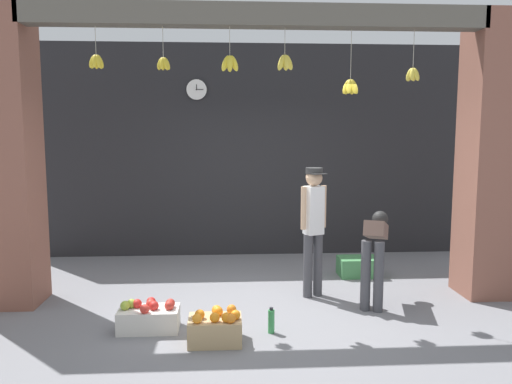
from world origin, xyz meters
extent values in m
plane|color=slate|center=(0.00, 0.00, 0.00)|extent=(60.00, 60.00, 0.00)
cube|color=#232326|center=(0.00, 2.51, 1.67)|extent=(6.98, 0.12, 3.34)
cube|color=brown|center=(-2.84, 0.30, 1.67)|extent=(0.70, 0.60, 3.34)
cube|color=brown|center=(2.84, 0.30, 1.67)|extent=(0.70, 0.60, 3.34)
cube|color=#5B564C|center=(0.00, 0.12, 3.22)|extent=(5.08, 0.24, 0.24)
cylinder|color=#B2AD99|center=(-1.74, 0.16, 2.95)|extent=(0.01, 0.01, 0.30)
ellipsoid|color=yellow|center=(-1.70, 0.16, 2.73)|extent=(0.11, 0.06, 0.16)
ellipsoid|color=yellow|center=(-1.72, 0.19, 2.73)|extent=(0.09, 0.10, 0.17)
ellipsoid|color=yellow|center=(-1.75, 0.20, 2.73)|extent=(0.07, 0.10, 0.17)
ellipsoid|color=yellow|center=(-1.78, 0.18, 2.73)|extent=(0.10, 0.08, 0.17)
ellipsoid|color=yellow|center=(-1.78, 0.14, 2.73)|extent=(0.10, 0.08, 0.17)
ellipsoid|color=yellow|center=(-1.75, 0.12, 2.73)|extent=(0.07, 0.10, 0.17)
ellipsoid|color=yellow|center=(-1.72, 0.13, 2.73)|extent=(0.09, 0.10, 0.17)
cylinder|color=#B2AD99|center=(-1.02, 0.13, 2.94)|extent=(0.01, 0.01, 0.33)
ellipsoid|color=yellow|center=(-0.98, 0.13, 2.71)|extent=(0.10, 0.05, 0.15)
ellipsoid|color=yellow|center=(-1.00, 0.16, 2.71)|extent=(0.08, 0.09, 0.16)
ellipsoid|color=yellow|center=(-1.03, 0.17, 2.71)|extent=(0.06, 0.10, 0.15)
ellipsoid|color=yellow|center=(-1.05, 0.15, 2.71)|extent=(0.10, 0.07, 0.15)
ellipsoid|color=yellow|center=(-1.05, 0.12, 2.71)|extent=(0.10, 0.07, 0.15)
ellipsoid|color=yellow|center=(-1.03, 0.10, 2.71)|extent=(0.06, 0.10, 0.15)
ellipsoid|color=yellow|center=(-1.00, 0.11, 2.71)|extent=(0.08, 0.09, 0.16)
cylinder|color=#B2AD99|center=(-0.30, 0.09, 2.95)|extent=(0.01, 0.01, 0.31)
ellipsoid|color=yellow|center=(-0.25, 0.09, 2.71)|extent=(0.12, 0.07, 0.19)
ellipsoid|color=yellow|center=(-0.30, 0.13, 2.71)|extent=(0.07, 0.12, 0.19)
ellipsoid|color=yellow|center=(-0.35, 0.09, 2.71)|extent=(0.12, 0.07, 0.19)
ellipsoid|color=yellow|center=(-0.30, 0.04, 2.71)|extent=(0.07, 0.12, 0.19)
cylinder|color=#B2AD99|center=(0.30, 0.13, 2.95)|extent=(0.01, 0.01, 0.29)
ellipsoid|color=yellow|center=(0.35, 0.13, 2.73)|extent=(0.12, 0.06, 0.18)
ellipsoid|color=yellow|center=(0.32, 0.17, 2.73)|extent=(0.08, 0.12, 0.19)
ellipsoid|color=yellow|center=(0.27, 0.15, 2.73)|extent=(0.11, 0.10, 0.19)
ellipsoid|color=yellow|center=(0.27, 0.10, 2.73)|extent=(0.11, 0.10, 0.19)
ellipsoid|color=yellow|center=(0.32, 0.08, 2.73)|extent=(0.08, 0.12, 0.19)
cylinder|color=#B2AD99|center=(1.05, 0.17, 2.83)|extent=(0.01, 0.01, 0.55)
ellipsoid|color=yellow|center=(1.09, 0.17, 2.47)|extent=(0.12, 0.06, 0.18)
ellipsoid|color=yellow|center=(1.07, 0.21, 2.47)|extent=(0.09, 0.11, 0.19)
ellipsoid|color=yellow|center=(1.03, 0.21, 2.47)|extent=(0.09, 0.11, 0.19)
ellipsoid|color=yellow|center=(1.00, 0.17, 2.47)|extent=(0.12, 0.06, 0.18)
ellipsoid|color=yellow|center=(1.03, 0.13, 2.47)|extent=(0.09, 0.11, 0.19)
ellipsoid|color=yellow|center=(1.07, 0.13, 2.47)|extent=(0.09, 0.11, 0.19)
cylinder|color=#B2AD99|center=(1.76, 0.16, 2.89)|extent=(0.01, 0.01, 0.41)
ellipsoid|color=yellow|center=(1.80, 0.16, 2.61)|extent=(0.10, 0.06, 0.16)
ellipsoid|color=yellow|center=(1.78, 0.20, 2.61)|extent=(0.08, 0.10, 0.17)
ellipsoid|color=yellow|center=(1.74, 0.20, 2.61)|extent=(0.08, 0.10, 0.17)
ellipsoid|color=yellow|center=(1.72, 0.16, 2.61)|extent=(0.10, 0.06, 0.16)
ellipsoid|color=yellow|center=(1.74, 0.13, 2.61)|extent=(0.08, 0.10, 0.17)
ellipsoid|color=yellow|center=(1.78, 0.13, 2.61)|extent=(0.08, 0.10, 0.17)
cylinder|color=#424247|center=(0.75, 0.37, 0.38)|extent=(0.11, 0.11, 0.76)
cylinder|color=#424247|center=(0.62, 0.31, 0.38)|extent=(0.11, 0.11, 0.76)
cube|color=white|center=(0.68, 0.34, 1.05)|extent=(0.25, 0.23, 0.57)
cylinder|color=tan|center=(0.81, 0.39, 1.09)|extent=(0.06, 0.06, 0.50)
cylinder|color=tan|center=(0.55, 0.28, 1.09)|extent=(0.06, 0.06, 0.50)
sphere|color=tan|center=(0.68, 0.34, 1.44)|extent=(0.20, 0.20, 0.20)
cylinder|color=#2D2D2D|center=(0.68, 0.34, 1.52)|extent=(0.20, 0.20, 0.07)
cube|color=#2D2D2D|center=(0.72, 0.25, 1.49)|extent=(0.20, 0.17, 0.01)
cylinder|color=#424247|center=(1.18, -0.17, 0.39)|extent=(0.11, 0.11, 0.79)
cylinder|color=#424247|center=(1.31, -0.22, 0.39)|extent=(0.11, 0.11, 0.79)
cube|color=brown|center=(1.36, 0.05, 0.86)|extent=(0.44, 0.62, 0.31)
sphere|color=black|center=(1.50, 0.38, 0.93)|extent=(0.19, 0.19, 0.19)
cube|color=tan|center=(-0.46, -0.93, 0.12)|extent=(0.50, 0.36, 0.24)
sphere|color=orange|center=(-0.44, -0.86, 0.28)|extent=(0.09, 0.09, 0.09)
sphere|color=orange|center=(-0.61, -0.94, 0.28)|extent=(0.09, 0.09, 0.09)
sphere|color=orange|center=(-0.35, -1.03, 0.28)|extent=(0.09, 0.09, 0.09)
sphere|color=orange|center=(-0.46, -1.02, 0.28)|extent=(0.09, 0.09, 0.09)
sphere|color=orange|center=(-0.32, -1.05, 0.28)|extent=(0.09, 0.09, 0.09)
sphere|color=orange|center=(-0.45, -0.83, 0.28)|extent=(0.09, 0.09, 0.09)
sphere|color=orange|center=(-0.27, -0.97, 0.28)|extent=(0.09, 0.09, 0.09)
sphere|color=orange|center=(-0.31, -0.82, 0.28)|extent=(0.09, 0.09, 0.09)
sphere|color=orange|center=(-0.62, -1.04, 0.28)|extent=(0.09, 0.09, 0.09)
cube|color=silver|center=(-1.13, -0.60, 0.11)|extent=(0.59, 0.34, 0.22)
sphere|color=red|center=(-1.25, -0.56, 0.26)|extent=(0.09, 0.09, 0.09)
sphere|color=red|center=(-1.15, -0.72, 0.26)|extent=(0.09, 0.09, 0.09)
sphere|color=red|center=(-1.12, -0.51, 0.26)|extent=(0.09, 0.09, 0.09)
sphere|color=#99B238|center=(-1.31, -0.56, 0.26)|extent=(0.09, 0.09, 0.09)
sphere|color=red|center=(-1.07, -0.63, 0.26)|extent=(0.09, 0.09, 0.09)
sphere|color=red|center=(-1.11, -0.58, 0.26)|extent=(0.09, 0.09, 0.09)
sphere|color=#99B238|center=(-1.36, -0.61, 0.26)|extent=(0.09, 0.09, 0.09)
sphere|color=red|center=(-0.92, -0.64, 0.26)|extent=(0.09, 0.09, 0.09)
sphere|color=red|center=(-0.92, -0.57, 0.26)|extent=(0.09, 0.09, 0.09)
cube|color=#42844C|center=(1.46, 1.15, 0.13)|extent=(0.55, 0.38, 0.25)
cylinder|color=#38934C|center=(0.08, -0.74, 0.12)|extent=(0.06, 0.06, 0.23)
cylinder|color=black|center=(0.08, -0.74, 0.25)|extent=(0.04, 0.04, 0.03)
cylinder|color=black|center=(-0.80, 2.45, 2.62)|extent=(0.33, 0.01, 0.33)
cylinder|color=white|center=(-0.80, 2.43, 2.62)|extent=(0.31, 0.02, 0.31)
cube|color=black|center=(-0.80, 2.42, 2.66)|extent=(0.01, 0.01, 0.09)
cube|color=black|center=(-0.75, 2.42, 2.62)|extent=(0.12, 0.01, 0.01)
camera|label=1|loc=(-0.35, -5.45, 1.97)|focal=35.00mm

